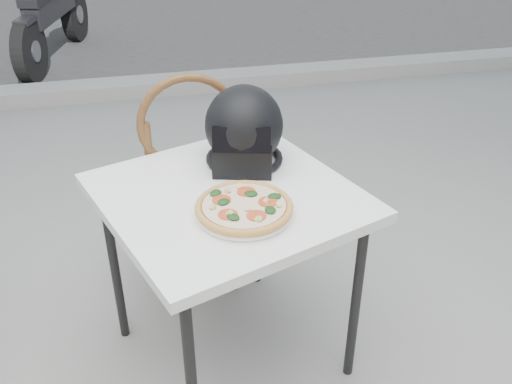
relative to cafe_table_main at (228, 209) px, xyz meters
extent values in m
plane|color=gray|center=(-0.21, -0.02, -0.70)|extent=(80.00, 80.00, 0.00)
cube|color=#A09D96|center=(-0.21, 2.98, -0.64)|extent=(30.00, 0.25, 0.12)
cube|color=white|center=(0.00, 0.00, 0.05)|extent=(1.03, 1.03, 0.04)
cylinder|color=black|center=(-0.20, -0.42, -0.33)|extent=(0.05, 0.05, 0.72)
cylinder|color=black|center=(0.42, -0.20, -0.33)|extent=(0.05, 0.05, 0.72)
cylinder|color=black|center=(-0.42, 0.20, -0.33)|extent=(0.05, 0.05, 0.72)
cylinder|color=black|center=(0.20, 0.42, -0.33)|extent=(0.05, 0.05, 0.72)
cylinder|color=white|center=(0.03, -0.15, 0.07)|extent=(0.33, 0.33, 0.01)
torus|color=white|center=(0.03, -0.15, 0.08)|extent=(0.35, 0.35, 0.02)
cylinder|color=tan|center=(0.03, -0.15, 0.10)|extent=(0.36, 0.36, 0.01)
torus|color=tan|center=(0.03, -0.15, 0.10)|extent=(0.37, 0.37, 0.02)
cylinder|color=#A62812|center=(0.03, -0.15, 0.10)|extent=(0.32, 0.32, 0.00)
cylinder|color=beige|center=(0.03, -0.15, 0.11)|extent=(0.32, 0.32, 0.00)
cylinder|color=#C24722|center=(0.10, -0.15, 0.11)|extent=(0.07, 0.07, 0.00)
cylinder|color=#C24722|center=(0.05, -0.08, 0.11)|extent=(0.07, 0.07, 0.00)
cylinder|color=#C24722|center=(-0.04, -0.11, 0.11)|extent=(0.07, 0.07, 0.00)
cylinder|color=#C24722|center=(-0.03, -0.20, 0.11)|extent=(0.07, 0.07, 0.00)
cylinder|color=#C24722|center=(0.05, -0.22, 0.11)|extent=(0.07, 0.07, 0.00)
ellipsoid|color=#183C15|center=(0.06, -0.10, 0.11)|extent=(0.05, 0.04, 0.01)
ellipsoid|color=#183C15|center=(-0.03, -0.13, 0.11)|extent=(0.06, 0.05, 0.01)
ellipsoid|color=#183C15|center=(0.10, -0.20, 0.11)|extent=(0.04, 0.05, 0.01)
ellipsoid|color=#183C15|center=(-0.02, -0.22, 0.11)|extent=(0.05, 0.06, 0.01)
ellipsoid|color=#183C15|center=(0.13, -0.13, 0.11)|extent=(0.05, 0.04, 0.01)
ellipsoid|color=#183C15|center=(-0.05, -0.07, 0.11)|extent=(0.06, 0.06, 0.01)
cylinder|color=#E5E08C|center=(0.03, -0.18, 0.12)|extent=(0.02, 0.03, 0.02)
cylinder|color=#E5E08C|center=(-0.01, -0.06, 0.12)|extent=(0.03, 0.03, 0.02)
cylinder|color=#E5E08C|center=(0.10, -0.15, 0.12)|extent=(0.03, 0.02, 0.02)
cylinder|color=#E5E08C|center=(0.03, -0.05, 0.12)|extent=(0.02, 0.03, 0.02)
cylinder|color=#E5E08C|center=(0.05, -0.25, 0.12)|extent=(0.03, 0.03, 0.02)
cylinder|color=#E5E08C|center=(-0.07, -0.15, 0.12)|extent=(0.03, 0.03, 0.02)
cylinder|color=#E5E08C|center=(0.13, -0.18, 0.12)|extent=(0.02, 0.02, 0.02)
cylinder|color=#E5E08C|center=(-0.03, -0.20, 0.12)|extent=(0.03, 0.03, 0.02)
ellipsoid|color=black|center=(0.10, 0.21, 0.22)|extent=(0.35, 0.36, 0.29)
cube|color=black|center=(0.08, 0.12, 0.13)|extent=(0.23, 0.16, 0.12)
torus|color=black|center=(0.10, 0.21, 0.08)|extent=(0.35, 0.35, 0.03)
cube|color=black|center=(0.07, 0.08, 0.22)|extent=(0.20, 0.09, 0.09)
cube|color=brown|center=(-0.09, 0.54, -0.24)|extent=(0.42, 0.42, 0.04)
cylinder|color=brown|center=(0.07, 0.71, -0.47)|extent=(0.03, 0.03, 0.45)
cylinder|color=brown|center=(-0.26, 0.70, -0.47)|extent=(0.03, 0.03, 0.45)
cylinder|color=brown|center=(0.08, 0.39, -0.47)|extent=(0.03, 0.03, 0.45)
cylinder|color=brown|center=(-0.24, 0.37, -0.47)|extent=(0.03, 0.03, 0.45)
cylinder|color=brown|center=(0.08, 0.38, -0.02)|extent=(0.03, 0.03, 0.43)
cylinder|color=brown|center=(-0.24, 0.36, -0.02)|extent=(0.03, 0.03, 0.43)
torus|color=brown|center=(-0.08, 0.37, 0.17)|extent=(0.40, 0.05, 0.40)
cylinder|color=black|center=(-0.79, 4.71, -0.42)|extent=(0.24, 0.55, 0.54)
cylinder|color=gray|center=(-0.79, 4.71, -0.42)|extent=(0.17, 0.21, 0.18)
cylinder|color=black|center=(-1.11, 3.48, -0.42)|extent=(0.24, 0.55, 0.54)
cylinder|color=gray|center=(-1.11, 3.48, -0.42)|extent=(0.17, 0.21, 0.18)
cube|color=black|center=(-0.95, 4.10, -0.20)|extent=(0.40, 0.96, 0.20)
cube|color=black|center=(-1.11, 3.50, -0.17)|extent=(0.17, 0.22, 0.05)
camera|label=1|loc=(-0.27, -1.64, 1.07)|focal=40.00mm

